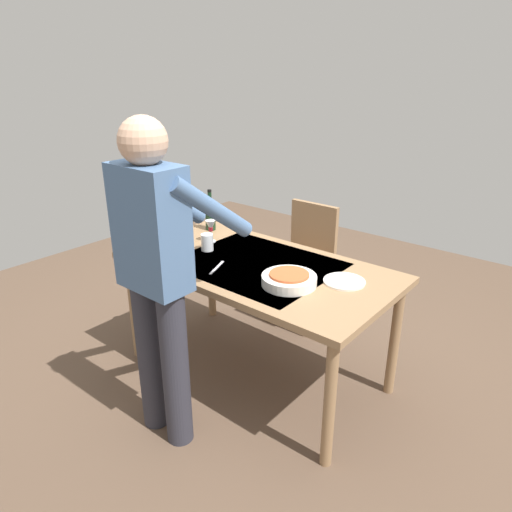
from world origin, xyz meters
The scene contains 11 objects.
ground_plane centered at (0.00, 0.00, 0.00)m, with size 6.00×6.00×0.00m, color brown.
dining_table centered at (0.00, 0.00, 0.70)m, with size 1.67×0.88×0.78m.
chair_near centered at (0.18, -0.82, 0.53)m, with size 0.40×0.40×0.91m.
person_server centered at (0.04, 0.70, 0.96)m, with size 0.42×0.61×1.69m.
wine_bottle centered at (0.66, -0.28, 0.89)m, with size 0.07×0.07×0.30m.
wine_glass_left centered at (0.48, -0.10, 0.88)m, with size 0.07×0.07×0.15m.
water_cup_near_left centered at (0.75, 0.15, 0.83)m, with size 0.07×0.07×0.11m, color silver.
water_cup_near_right centered at (0.38, 0.03, 0.83)m, with size 0.08×0.08×0.11m, color silver.
serving_bowl_pasta centered at (-0.32, 0.11, 0.81)m, with size 0.30×0.30×0.07m.
dinner_plate_near centered at (-0.54, -0.11, 0.78)m, with size 0.23×0.23×0.01m, color white.
table_knife centered at (0.14, 0.20, 0.78)m, with size 0.01×0.20×0.01m, color silver.
Camera 1 is at (-1.64, 1.99, 1.88)m, focal length 32.72 mm.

